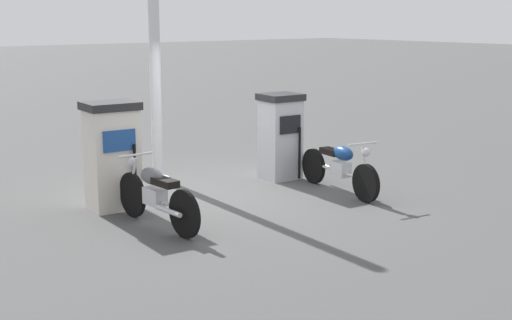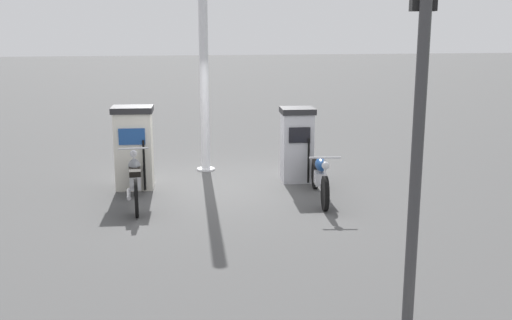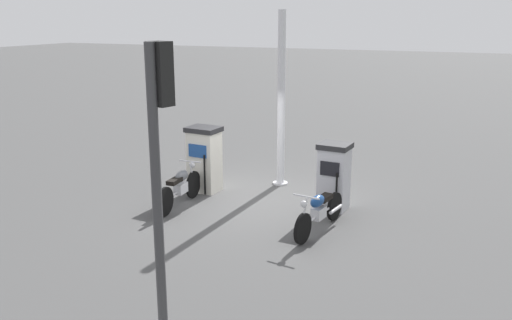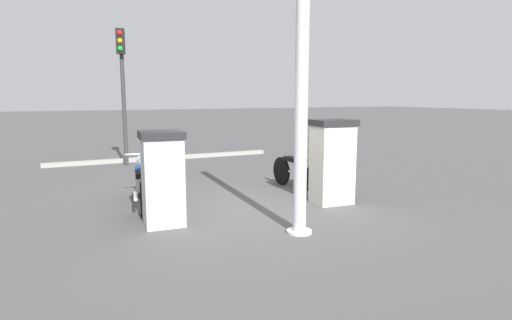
{
  "view_description": "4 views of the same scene",
  "coord_description": "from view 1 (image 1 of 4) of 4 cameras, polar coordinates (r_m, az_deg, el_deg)",
  "views": [
    {
      "loc": [
        9.38,
        -6.44,
        2.93
      ],
      "look_at": [
        1.4,
        -0.2,
        0.85
      ],
      "focal_mm": 49.46,
      "sensor_mm": 36.0,
      "label": 1
    },
    {
      "loc": [
        11.71,
        -1.32,
        3.17
      ],
      "look_at": [
        0.91,
        0.59,
        0.75
      ],
      "focal_mm": 42.09,
      "sensor_mm": 36.0,
      "label": 2
    },
    {
      "loc": [
        11.2,
        4.73,
        4.32
      ],
      "look_at": [
        0.36,
        0.02,
        1.15
      ],
      "focal_mm": 37.82,
      "sensor_mm": 36.0,
      "label": 3
    },
    {
      "loc": [
        -6.96,
        3.19,
        2.11
      ],
      "look_at": [
        0.92,
        -0.59,
        0.77
      ],
      "focal_mm": 29.32,
      "sensor_mm": 36.0,
      "label": 4
    }
  ],
  "objects": [
    {
      "name": "motorcycle_near_pump",
      "position": [
        10.0,
        -8.14,
        -2.67
      ],
      "size": [
        2.02,
        0.56,
        0.97
      ],
      "color": "black",
      "rests_on": "ground"
    },
    {
      "name": "canopy_support_pole",
      "position": [
        12.69,
        -8.18,
        8.01
      ],
      "size": [
        0.4,
        0.4,
        4.47
      ],
      "color": "silver",
      "rests_on": "ground"
    },
    {
      "name": "fuel_pump_near",
      "position": [
        10.97,
        -11.54,
        0.39
      ],
      "size": [
        0.72,
        0.84,
        1.66
      ],
      "color": "silver",
      "rests_on": "ground"
    },
    {
      "name": "motorcycle_far_pump",
      "position": [
        11.89,
        6.78,
        -0.53
      ],
      "size": [
        2.1,
        0.65,
        0.95
      ],
      "color": "black",
      "rests_on": "ground"
    },
    {
      "name": "fuel_pump_far",
      "position": [
        12.8,
        1.99,
        1.97
      ],
      "size": [
        0.71,
        0.73,
        1.56
      ],
      "color": "silver",
      "rests_on": "ground"
    },
    {
      "name": "ground_plane",
      "position": [
        11.75,
        -3.44,
        -2.86
      ],
      "size": [
        120.0,
        120.0,
        0.0
      ],
      "primitive_type": "plane",
      "color": "#4C4C4C"
    }
  ]
}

